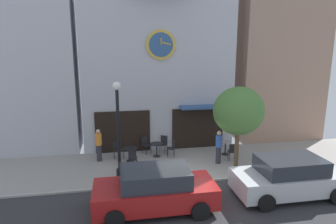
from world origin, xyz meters
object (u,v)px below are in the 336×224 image
parked_car_red (155,190)px  cafe_chair_near_lamp (232,150)px  cafe_table_leftmost (157,147)px  cafe_chair_right_end (172,147)px  cafe_chair_curbside (164,143)px  pedestrian_blue (219,147)px  cafe_chair_near_tree (146,143)px  cafe_table_center_right (225,146)px  parked_car_silver (289,177)px  street_lamp (118,130)px  street_tree (239,111)px  cafe_table_center_left (130,151)px  cafe_chair_by_entrance (117,148)px  cafe_chair_mid_row (133,157)px  pedestrian_orange (99,145)px

parked_car_red → cafe_chair_near_lamp: bearing=41.1°
cafe_table_leftmost → cafe_chair_right_end: cafe_chair_right_end is taller
cafe_chair_curbside → pedestrian_blue: 3.23m
cafe_table_leftmost → cafe_chair_near_tree: (-0.52, 0.66, 0.03)m
cafe_table_center_right → parked_car_silver: 4.78m
street_lamp → cafe_chair_near_tree: size_ratio=4.76×
cafe_table_center_right → cafe_chair_near_lamp: (0.05, -0.86, 0.04)m
street_tree → pedestrian_blue: street_tree is taller
cafe_table_center_right → cafe_chair_curbside: (-3.22, 1.01, 0.04)m
cafe_table_center_left → parked_car_silver: size_ratio=0.18×
cafe_table_leftmost → cafe_table_center_right: 3.71m
street_tree → cafe_chair_right_end: street_tree is taller
cafe_chair_right_end → cafe_chair_near_lamp: size_ratio=1.00×
street_lamp → parked_car_red: bearing=-68.1°
cafe_chair_by_entrance → cafe_chair_near_lamp: 5.94m
cafe_table_center_right → cafe_chair_near_tree: (-4.21, 1.03, 0.04)m
cafe_chair_near_tree → cafe_chair_by_entrance: 1.62m
street_tree → cafe_chair_curbside: bearing=135.6°
street_tree → cafe_chair_by_entrance: size_ratio=4.39×
cafe_chair_mid_row → pedestrian_blue: 4.27m
cafe_table_leftmost → parked_car_red: parked_car_red is taller
cafe_chair_curbside → cafe_chair_mid_row: bearing=-133.2°
cafe_chair_mid_row → parked_car_silver: parked_car_silver is taller
pedestrian_blue → street_lamp: bearing=-171.2°
cafe_table_center_right → cafe_chair_near_tree: bearing=166.3°
parked_car_silver → cafe_chair_near_tree: bearing=131.2°
cafe_chair_mid_row → cafe_chair_right_end: bearing=27.7°
pedestrian_blue → parked_car_silver: 3.95m
cafe_table_center_right → parked_car_red: bearing=-133.0°
cafe_table_leftmost → cafe_chair_curbside: size_ratio=0.80×
cafe_table_leftmost → parked_car_silver: parked_car_silver is taller
street_tree → parked_car_silver: 3.59m
cafe_table_center_left → pedestrian_blue: bearing=-12.9°
street_lamp → cafe_table_center_right: (5.66, 1.83, -1.69)m
cafe_chair_right_end → pedestrian_orange: (-3.79, 0.05, 0.33)m
parked_car_red → parked_car_silver: same height
cafe_chair_near_lamp → cafe_chair_curbside: bearing=150.2°
cafe_table_center_right → cafe_chair_right_end: size_ratio=0.83×
cafe_chair_near_tree → cafe_chair_right_end: bearing=-31.3°
cafe_chair_right_end → cafe_chair_near_lamp: same height
parked_car_silver → cafe_chair_curbside: bearing=125.1°
cafe_table_center_right → cafe_chair_right_end: 2.88m
street_lamp → street_tree: bearing=-1.0°
cafe_table_leftmost → cafe_chair_by_entrance: 2.05m
pedestrian_blue → cafe_chair_near_tree: bearing=148.4°
cafe_table_center_left → cafe_chair_right_end: cafe_chair_right_end is taller
cafe_table_center_right → cafe_chair_by_entrance: size_ratio=0.83×
street_tree → pedestrian_blue: size_ratio=2.37×
cafe_chair_by_entrance → pedestrian_blue: (4.96, -1.56, 0.33)m
cafe_chair_near_tree → cafe_chair_by_entrance: size_ratio=1.00×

